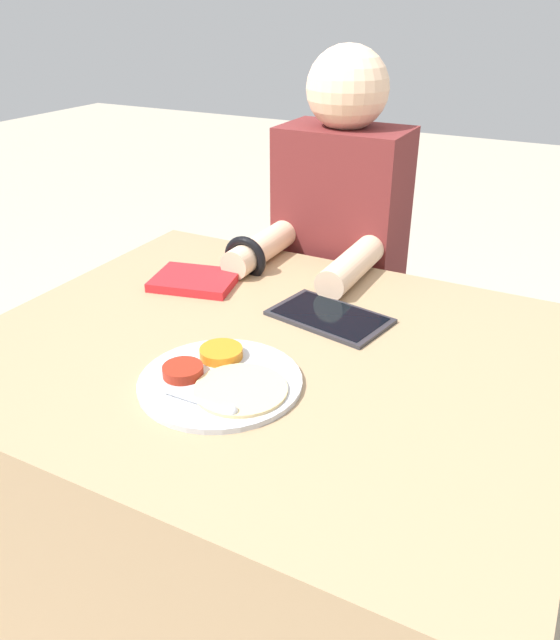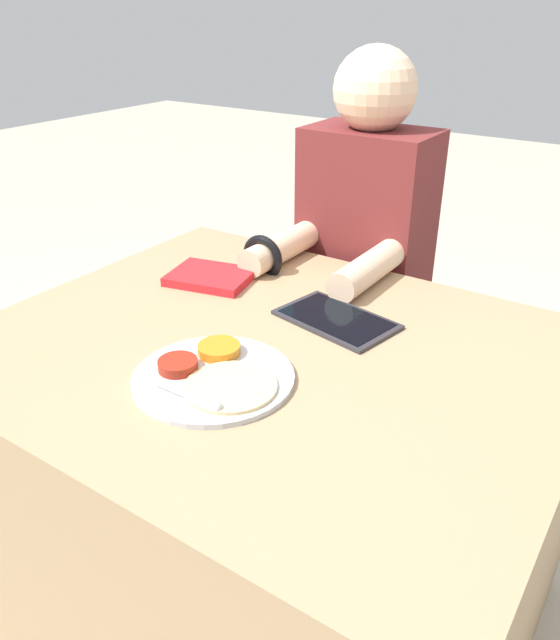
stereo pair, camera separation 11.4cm
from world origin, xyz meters
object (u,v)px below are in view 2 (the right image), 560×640
at_px(person_diner, 360,294).
at_px(red_notebook, 211,277).
at_px(tablet_device, 336,319).
at_px(thali_tray, 213,375).

bearing_deg(person_diner, red_notebook, -114.59).
distance_m(red_notebook, tablet_device, 0.34).
bearing_deg(person_diner, tablet_device, -69.61).
distance_m(thali_tray, red_notebook, 0.42).
height_order(thali_tray, tablet_device, thali_tray).
xyz_separation_m(tablet_device, person_diner, (-0.16, 0.42, -0.15)).
xyz_separation_m(red_notebook, person_diner, (0.19, 0.41, -0.15)).
distance_m(thali_tray, tablet_device, 0.32).
relative_size(red_notebook, person_diner, 0.17).
bearing_deg(tablet_device, person_diner, 110.39).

